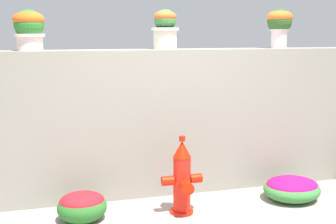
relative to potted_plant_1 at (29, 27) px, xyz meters
name	(u,v)px	position (x,y,z in m)	size (l,w,h in m)	color
ground_plane	(187,223)	(1.36, -0.90, -1.82)	(24.00, 24.00, 0.00)	#A2968F
stone_wall	(163,122)	(1.36, 0.01, -1.02)	(6.41, 0.38, 1.59)	gray
potted_plant_1	(29,27)	(0.00, 0.00, 0.00)	(0.31, 0.31, 0.40)	beige
potted_plant_2	(165,27)	(1.39, 0.00, 0.00)	(0.29, 0.29, 0.42)	beige
potted_plant_3	(280,23)	(2.72, -0.03, 0.05)	(0.29, 0.29, 0.44)	silver
fire_hydrant	(182,179)	(1.38, -0.68, -1.47)	(0.41, 0.33, 0.78)	red
flower_bush_left	(292,188)	(2.62, -0.63, -1.69)	(0.61, 0.55, 0.25)	#3A803A
flower_bush_right	(82,205)	(0.41, -0.59, -1.67)	(0.47, 0.42, 0.29)	#2B6E28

